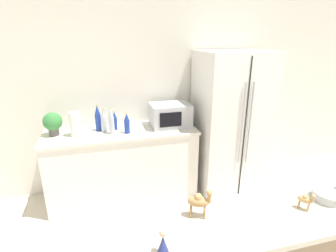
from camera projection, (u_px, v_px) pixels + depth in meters
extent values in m
cube|color=silver|center=(149.00, 91.00, 3.40)|extent=(8.00, 0.06, 2.55)
cube|color=silver|center=(123.00, 165.00, 3.27)|extent=(1.76, 0.60, 0.85)
cube|color=silver|center=(121.00, 132.00, 3.13)|extent=(1.79, 0.63, 0.03)
cube|color=silver|center=(230.00, 122.00, 3.40)|extent=(0.86, 0.70, 1.79)
cube|color=black|center=(245.00, 131.00, 3.08)|extent=(0.01, 0.01, 1.72)
cylinder|color=#B2B5BA|center=(242.00, 125.00, 3.02)|extent=(0.02, 0.02, 0.98)
cylinder|color=#B2B5BA|center=(250.00, 124.00, 3.05)|extent=(0.02, 0.02, 0.98)
cube|color=#B7AD99|center=(268.00, 217.00, 1.47)|extent=(1.65, 0.45, 0.03)
cylinder|color=#595451|center=(54.00, 132.00, 2.97)|extent=(0.11, 0.11, 0.09)
sphere|color=#387F3D|center=(52.00, 121.00, 2.93)|extent=(0.21, 0.21, 0.21)
cylinder|color=white|center=(75.00, 124.00, 2.92)|extent=(0.12, 0.12, 0.28)
cube|color=#B2B5BA|center=(170.00, 115.00, 3.25)|extent=(0.48, 0.36, 0.28)
cube|color=black|center=(171.00, 120.00, 3.07)|extent=(0.26, 0.01, 0.17)
cylinder|color=#B2B7BC|center=(112.00, 125.00, 2.99)|extent=(0.06, 0.06, 0.20)
cone|color=#B2B7BC|center=(111.00, 112.00, 2.94)|extent=(0.06, 0.06, 0.11)
cylinder|color=gold|center=(110.00, 107.00, 2.92)|extent=(0.02, 0.02, 0.01)
cylinder|color=navy|center=(115.00, 124.00, 3.14)|extent=(0.06, 0.06, 0.14)
cone|color=navy|center=(114.00, 115.00, 3.10)|extent=(0.06, 0.06, 0.08)
cylinder|color=gold|center=(114.00, 112.00, 3.09)|extent=(0.02, 0.02, 0.01)
cylinder|color=navy|center=(98.00, 123.00, 3.10)|extent=(0.07, 0.07, 0.20)
cone|color=navy|center=(97.00, 110.00, 3.04)|extent=(0.06, 0.06, 0.11)
cylinder|color=gold|center=(97.00, 105.00, 3.02)|extent=(0.02, 0.02, 0.01)
cylinder|color=#B2B7BC|center=(104.00, 125.00, 3.05)|extent=(0.06, 0.06, 0.18)
cone|color=#B2B7BC|center=(103.00, 113.00, 3.01)|extent=(0.06, 0.06, 0.10)
cylinder|color=gold|center=(103.00, 109.00, 2.99)|extent=(0.02, 0.02, 0.01)
cylinder|color=navy|center=(127.00, 127.00, 3.02)|extent=(0.06, 0.06, 0.15)
cone|color=navy|center=(127.00, 117.00, 2.98)|extent=(0.06, 0.06, 0.09)
cylinder|color=gold|center=(126.00, 113.00, 2.97)|extent=(0.02, 0.02, 0.01)
cylinder|color=#B7BABF|center=(328.00, 196.00, 1.60)|extent=(0.17, 0.17, 0.05)
torus|color=#B7BABF|center=(329.00, 192.00, 1.59)|extent=(0.18, 0.18, 0.01)
ellipsoid|color=#A87F4C|center=(198.00, 202.00, 1.43)|extent=(0.13, 0.10, 0.06)
sphere|color=#A87F4C|center=(198.00, 197.00, 1.42)|extent=(0.05, 0.05, 0.05)
cylinder|color=#A87F4C|center=(209.00, 198.00, 1.41)|extent=(0.02, 0.02, 0.06)
sphere|color=#A87F4C|center=(210.00, 193.00, 1.40)|extent=(0.03, 0.03, 0.03)
cylinder|color=#A87F4C|center=(205.00, 210.00, 1.46)|extent=(0.01, 0.01, 0.06)
cylinder|color=#A87F4C|center=(204.00, 214.00, 1.43)|extent=(0.01, 0.01, 0.06)
cylinder|color=#A87F4C|center=(191.00, 208.00, 1.47)|extent=(0.01, 0.01, 0.06)
cylinder|color=#A87F4C|center=(191.00, 213.00, 1.44)|extent=(0.01, 0.01, 0.06)
ellipsoid|color=tan|center=(305.00, 200.00, 1.50)|extent=(0.08, 0.09, 0.04)
sphere|color=tan|center=(305.00, 197.00, 1.49)|extent=(0.03, 0.03, 0.03)
cylinder|color=tan|center=(313.00, 199.00, 1.47)|extent=(0.01, 0.01, 0.04)
sphere|color=tan|center=(314.00, 196.00, 1.46)|extent=(0.02, 0.02, 0.02)
cylinder|color=tan|center=(309.00, 206.00, 1.51)|extent=(0.01, 0.01, 0.04)
cylinder|color=tan|center=(308.00, 208.00, 1.49)|extent=(0.01, 0.01, 0.04)
cylinder|color=tan|center=(299.00, 203.00, 1.54)|extent=(0.01, 0.01, 0.04)
cylinder|color=tan|center=(298.00, 205.00, 1.52)|extent=(0.01, 0.01, 0.04)
cone|color=navy|center=(163.00, 244.00, 1.20)|extent=(0.05, 0.05, 0.09)
sphere|color=tan|center=(163.00, 233.00, 1.18)|extent=(0.03, 0.03, 0.03)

